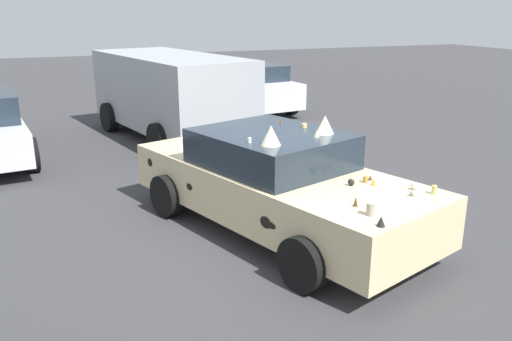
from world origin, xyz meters
TOP-DOWN VIEW (x-y plane):
  - ground_plane at (0.00, 0.00)m, footprint 60.00×60.00m
  - art_car_decorated at (0.02, 0.01)m, footprint 4.93×3.09m
  - parked_van_near_right at (6.00, 0.02)m, footprint 5.18×3.02m
  - parked_sedan_far_left at (8.60, -2.79)m, footprint 4.49×2.42m

SIDE VIEW (x-z plane):
  - ground_plane at x=0.00m, z-range 0.00..0.00m
  - art_car_decorated at x=0.02m, z-range -0.12..1.51m
  - parked_sedan_far_left at x=8.60m, z-range 0.02..1.44m
  - parked_van_near_right at x=6.00m, z-range 0.13..2.08m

